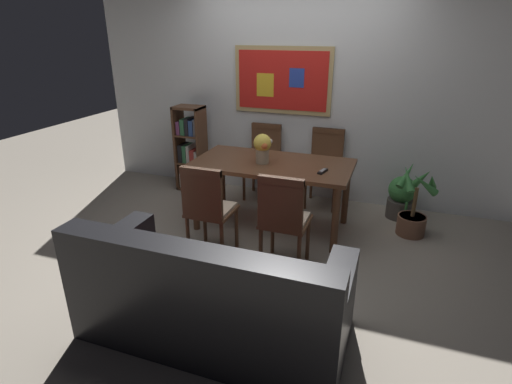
# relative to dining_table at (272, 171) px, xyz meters

# --- Properties ---
(ground_plane) EXTENTS (12.00, 12.00, 0.00)m
(ground_plane) POSITION_rel_dining_table_xyz_m (-0.04, -0.44, -0.63)
(ground_plane) COLOR gray
(wall_back_with_painting) EXTENTS (5.20, 0.14, 2.60)m
(wall_back_with_painting) POSITION_rel_dining_table_xyz_m (-0.05, 1.03, 0.67)
(wall_back_with_painting) COLOR silver
(wall_back_with_painting) RESTS_ON ground_plane
(dining_table) EXTENTS (1.62, 0.84, 0.72)m
(dining_table) POSITION_rel_dining_table_xyz_m (0.00, 0.00, 0.00)
(dining_table) COLOR brown
(dining_table) RESTS_ON ground_plane
(dining_chair_far_left) EXTENTS (0.40, 0.41, 0.91)m
(dining_chair_far_left) POSITION_rel_dining_table_xyz_m (-0.37, 0.81, -0.10)
(dining_chair_far_left) COLOR brown
(dining_chair_far_left) RESTS_ON ground_plane
(dining_chair_far_right) EXTENTS (0.40, 0.41, 0.91)m
(dining_chair_far_right) POSITION_rel_dining_table_xyz_m (0.40, 0.82, -0.10)
(dining_chair_far_right) COLOR brown
(dining_chair_far_right) RESTS_ON ground_plane
(dining_chair_near_right) EXTENTS (0.40, 0.41, 0.91)m
(dining_chair_near_right) POSITION_rel_dining_table_xyz_m (0.35, -0.79, -0.10)
(dining_chair_near_right) COLOR brown
(dining_chair_near_right) RESTS_ON ground_plane
(dining_chair_near_left) EXTENTS (0.40, 0.41, 0.91)m
(dining_chair_near_left) POSITION_rel_dining_table_xyz_m (-0.35, -0.81, -0.10)
(dining_chair_near_left) COLOR brown
(dining_chair_near_left) RESTS_ON ground_plane
(leather_couch) EXTENTS (1.80, 0.84, 0.84)m
(leather_couch) POSITION_rel_dining_table_xyz_m (0.13, -1.76, -0.32)
(leather_couch) COLOR black
(leather_couch) RESTS_ON ground_plane
(bookshelf) EXTENTS (0.36, 0.28, 1.10)m
(bookshelf) POSITION_rel_dining_table_xyz_m (-1.34, 0.71, -0.10)
(bookshelf) COLOR brown
(bookshelf) RESTS_ON ground_plane
(potted_ivy) EXTENTS (0.30, 0.32, 0.51)m
(potted_ivy) POSITION_rel_dining_table_xyz_m (1.30, 0.70, -0.39)
(potted_ivy) COLOR #4C4742
(potted_ivy) RESTS_ON ground_plane
(potted_palm) EXTENTS (0.42, 0.42, 0.76)m
(potted_palm) POSITION_rel_dining_table_xyz_m (1.43, 0.30, -0.36)
(potted_palm) COLOR brown
(potted_palm) RESTS_ON ground_plane
(flower_vase) EXTENTS (0.19, 0.20, 0.30)m
(flower_vase) POSITION_rel_dining_table_xyz_m (-0.09, -0.05, 0.26)
(flower_vase) COLOR tan
(flower_vase) RESTS_ON dining_table
(tv_remote) EXTENTS (0.08, 0.16, 0.02)m
(tv_remote) POSITION_rel_dining_table_xyz_m (0.55, -0.13, 0.10)
(tv_remote) COLOR black
(tv_remote) RESTS_ON dining_table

